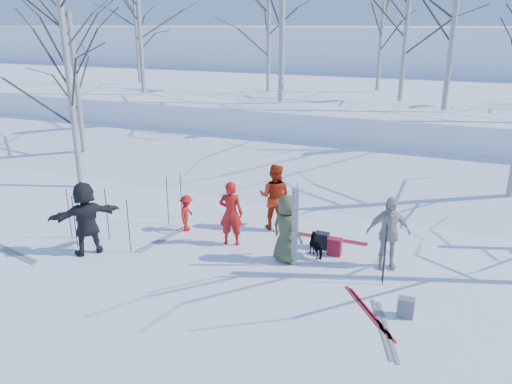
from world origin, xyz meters
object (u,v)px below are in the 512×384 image
at_px(skier_red_north, 231,213).
at_px(skier_redor_behind, 275,197).
at_px(skier_grey_west, 86,218).
at_px(skier_olive_center, 287,229).
at_px(skier_cream_east, 388,233).
at_px(skier_red_seated, 187,213).
at_px(dog, 317,246).
at_px(backpack_grey, 406,307).
at_px(backpack_dark, 322,240).
at_px(backpack_red, 335,247).

relative_size(skier_red_north, skier_redor_behind, 0.92).
bearing_deg(skier_grey_west, skier_olive_center, 146.16).
height_order(skier_red_north, skier_cream_east, skier_cream_east).
relative_size(skier_red_seated, skier_grey_west, 0.55).
height_order(skier_olive_center, skier_grey_west, skier_grey_west).
bearing_deg(skier_grey_west, skier_redor_behind, 170.44).
xyz_separation_m(skier_cream_east, dog, (-1.58, -0.07, -0.57)).
relative_size(backpack_grey, backpack_dark, 0.95).
bearing_deg(skier_olive_center, skier_cream_east, -146.32).
relative_size(skier_olive_center, backpack_grey, 4.18).
height_order(skier_cream_east, backpack_dark, skier_cream_east).
relative_size(skier_olive_center, skier_cream_east, 0.95).
bearing_deg(backpack_grey, backpack_dark, 134.61).
height_order(skier_red_north, skier_redor_behind, skier_redor_behind).
relative_size(skier_grey_west, dog, 2.81).
bearing_deg(skier_olive_center, skier_grey_west, 36.40).
height_order(skier_redor_behind, dog, skier_redor_behind).
bearing_deg(skier_cream_east, skier_red_north, 160.46).
bearing_deg(backpack_grey, skier_redor_behind, 141.14).
bearing_deg(skier_red_north, skier_red_seated, -23.33).
xyz_separation_m(skier_red_north, backpack_dark, (2.13, 0.63, -0.61)).
bearing_deg(backpack_grey, skier_red_seated, 161.23).
distance_m(skier_grey_west, backpack_grey, 7.34).
height_order(skier_olive_center, skier_cream_east, skier_cream_east).
relative_size(dog, backpack_red, 1.50).
distance_m(skier_cream_east, dog, 1.68).
bearing_deg(skier_grey_west, backpack_grey, 129.29).
bearing_deg(skier_olive_center, backpack_red, -123.43).
bearing_deg(skier_redor_behind, dog, 137.28).
height_order(dog, backpack_grey, dog).
bearing_deg(skier_grey_west, skier_red_seated, -176.49).
xyz_separation_m(skier_red_seated, skier_grey_west, (-1.46, -2.09, 0.40)).
bearing_deg(backpack_dark, backpack_grey, -45.39).
xyz_separation_m(skier_red_north, skier_red_seated, (-1.44, 0.31, -0.32)).
bearing_deg(backpack_grey, backpack_red, 132.43).
bearing_deg(skier_olive_center, backpack_grey, 173.74).
bearing_deg(skier_grey_west, backpack_dark, 154.08).
height_order(skier_red_seated, backpack_red, skier_red_seated).
xyz_separation_m(skier_grey_west, dog, (5.06, 1.94, -0.62)).
bearing_deg(backpack_dark, skier_redor_behind, 153.72).
height_order(dog, backpack_dark, dog).
relative_size(skier_red_north, skier_grey_west, 0.92).
xyz_separation_m(dog, backpack_grey, (2.25, -1.83, -0.08)).
xyz_separation_m(skier_cream_east, backpack_dark, (-1.60, 0.41, -0.63)).
xyz_separation_m(skier_red_north, backpack_red, (2.52, 0.38, -0.60)).
distance_m(skier_red_seated, dog, 3.60).
height_order(skier_redor_behind, skier_cream_east, skier_redor_behind).
relative_size(skier_redor_behind, skier_cream_east, 1.06).
distance_m(backpack_grey, backpack_dark, 3.24).
height_order(skier_red_seated, skier_cream_east, skier_cream_east).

